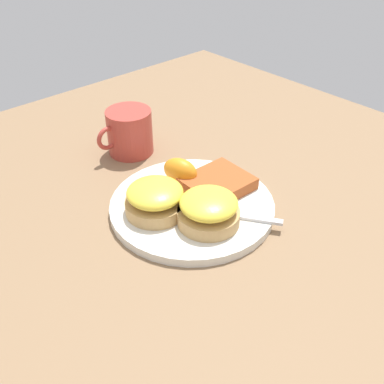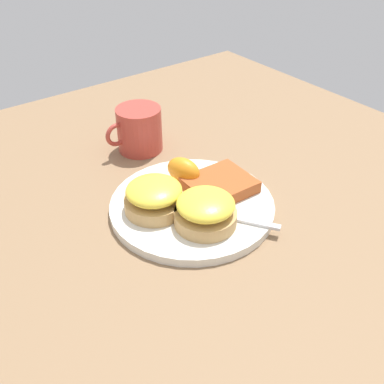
{
  "view_description": "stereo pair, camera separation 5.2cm",
  "coord_description": "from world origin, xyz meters",
  "px_view_note": "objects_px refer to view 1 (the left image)",
  "views": [
    {
      "loc": [
        0.38,
        0.42,
        0.44
      ],
      "look_at": [
        0.0,
        0.0,
        0.03
      ],
      "focal_mm": 42.0,
      "sensor_mm": 36.0,
      "label": 1
    },
    {
      "loc": [
        0.34,
        0.45,
        0.44
      ],
      "look_at": [
        0.0,
        0.0,
        0.03
      ],
      "focal_mm": 42.0,
      "sensor_mm": 36.0,
      "label": 2
    }
  ],
  "objects_px": {
    "hashbrown_patty": "(218,184)",
    "fork": "(205,211)",
    "orange_wedge": "(180,171)",
    "cup": "(129,132)",
    "sandwich_benedict_right": "(209,210)",
    "sandwich_benedict_left": "(155,199)"
  },
  "relations": [
    {
      "from": "sandwich_benedict_right",
      "to": "orange_wedge",
      "type": "height_order",
      "value": "sandwich_benedict_right"
    },
    {
      "from": "orange_wedge",
      "to": "cup",
      "type": "height_order",
      "value": "cup"
    },
    {
      "from": "sandwich_benedict_left",
      "to": "orange_wedge",
      "type": "relative_size",
      "value": 1.54
    },
    {
      "from": "fork",
      "to": "sandwich_benedict_left",
      "type": "bearing_deg",
      "value": -44.32
    },
    {
      "from": "hashbrown_patty",
      "to": "orange_wedge",
      "type": "bearing_deg",
      "value": -59.6
    },
    {
      "from": "sandwich_benedict_left",
      "to": "orange_wedge",
      "type": "height_order",
      "value": "sandwich_benedict_left"
    },
    {
      "from": "sandwich_benedict_right",
      "to": "cup",
      "type": "xyz_separation_m",
      "value": [
        -0.05,
        -0.26,
        0.0
      ]
    },
    {
      "from": "fork",
      "to": "cup",
      "type": "bearing_deg",
      "value": -98.81
    },
    {
      "from": "sandwich_benedict_left",
      "to": "orange_wedge",
      "type": "distance_m",
      "value": 0.09
    },
    {
      "from": "cup",
      "to": "orange_wedge",
      "type": "bearing_deg",
      "value": 85.78
    },
    {
      "from": "sandwich_benedict_left",
      "to": "cup",
      "type": "xyz_separation_m",
      "value": [
        -0.09,
        -0.19,
        0.0
      ]
    },
    {
      "from": "hashbrown_patty",
      "to": "cup",
      "type": "relative_size",
      "value": 0.9
    },
    {
      "from": "hashbrown_patty",
      "to": "cup",
      "type": "height_order",
      "value": "cup"
    },
    {
      "from": "hashbrown_patty",
      "to": "orange_wedge",
      "type": "relative_size",
      "value": 1.69
    },
    {
      "from": "sandwich_benedict_right",
      "to": "cup",
      "type": "distance_m",
      "value": 0.27
    },
    {
      "from": "sandwich_benedict_right",
      "to": "hashbrown_patty",
      "type": "bearing_deg",
      "value": -144.09
    },
    {
      "from": "fork",
      "to": "cup",
      "type": "relative_size",
      "value": 1.61
    },
    {
      "from": "fork",
      "to": "orange_wedge",
      "type": "bearing_deg",
      "value": -106.87
    },
    {
      "from": "orange_wedge",
      "to": "fork",
      "type": "xyz_separation_m",
      "value": [
        0.03,
        0.09,
        -0.02
      ]
    },
    {
      "from": "sandwich_benedict_right",
      "to": "hashbrown_patty",
      "type": "distance_m",
      "value": 0.09
    },
    {
      "from": "orange_wedge",
      "to": "cup",
      "type": "bearing_deg",
      "value": -94.22
    },
    {
      "from": "hashbrown_patty",
      "to": "fork",
      "type": "distance_m",
      "value": 0.07
    }
  ]
}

